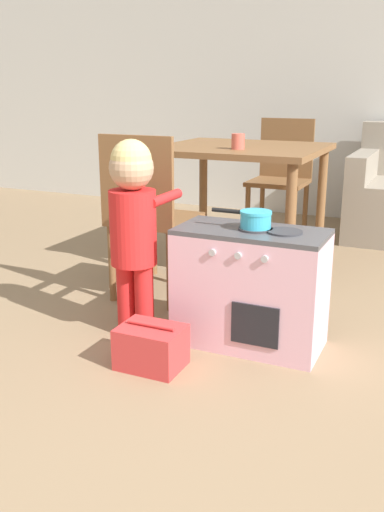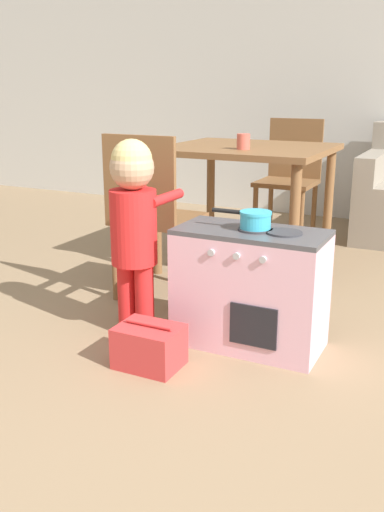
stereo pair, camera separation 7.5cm
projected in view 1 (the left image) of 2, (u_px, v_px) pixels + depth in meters
name	position (u px, v px, depth m)	size (l,w,h in m)	color
ground_plane	(165.00, 468.00, 1.67)	(16.00, 16.00, 0.00)	#8E7556
wall_back	(374.00, 57.00, 4.47)	(10.00, 0.06, 2.60)	silver
play_kitchen	(250.00, 288.00, 2.42)	(0.62, 0.32, 0.52)	#EAB2C6
toy_pot	(255.00, 218.00, 2.33)	(0.26, 0.13, 0.07)	#38B2D6
child_figure	(133.00, 215.00, 2.42)	(0.22, 0.35, 0.87)	red
toy_basket	(151.00, 347.00, 2.26)	(0.25, 0.19, 0.19)	#D13838
dining_table	(241.00, 163.00, 3.41)	(0.95, 0.88, 0.74)	brown
dining_chair_near	(149.00, 213.00, 2.88)	(0.40, 0.40, 0.86)	brown
dining_chair_far	(281.00, 175.00, 4.13)	(0.40, 0.40, 0.86)	brown
cup_on_table	(238.00, 141.00, 3.19)	(0.07, 0.07, 0.09)	#D15B4C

